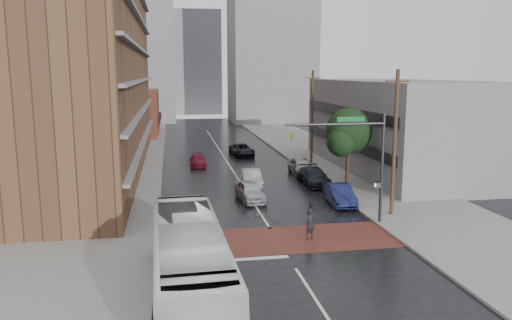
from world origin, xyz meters
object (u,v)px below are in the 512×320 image
object	(u,v)px
car_parked_mid	(314,176)
car_parked_far	(301,166)
car_travel_b	(251,178)
car_travel_c	(198,160)
pedestrian_a	(310,224)
car_travel_a	(250,191)
transit_bus	(190,264)
car_parked_near	(340,195)
suv_travel	(242,150)
pedestrian_b	(312,213)

from	to	relation	value
car_parked_mid	car_parked_far	xyz separation A→B (m)	(0.00, 4.41, 0.08)
car_travel_b	car_parked_far	bearing A→B (deg)	41.27
car_travel_c	car_parked_mid	size ratio (longest dim) A/B	0.81
pedestrian_a	car_travel_a	size ratio (longest dim) A/B	0.42
car_parked_mid	transit_bus	bearing A→B (deg)	-117.74
car_parked_mid	car_parked_far	size ratio (longest dim) A/B	1.06
car_parked_mid	car_travel_a	bearing A→B (deg)	-143.69
car_travel_a	car_parked_near	world-z (taller)	car_travel_a
car_travel_b	car_travel_c	distance (m)	11.36
pedestrian_a	car_parked_far	bearing A→B (deg)	52.00
car_travel_c	car_parked_mid	world-z (taller)	car_parked_mid
car_travel_b	car_parked_mid	world-z (taller)	car_travel_b
car_parked_mid	pedestrian_a	bearing A→B (deg)	-106.04
car_parked_mid	car_travel_b	bearing A→B (deg)	-179.41
suv_travel	car_parked_near	distance (m)	23.66
transit_bus	car_parked_mid	xyz separation A→B (m)	(11.70, 21.22, -1.01)
car_travel_b	car_travel_c	bearing A→B (deg)	114.07
transit_bus	pedestrian_a	world-z (taller)	transit_bus
car_travel_b	suv_travel	distance (m)	16.55
suv_travel	car_parked_far	xyz separation A→B (m)	(4.09, -12.12, 0.12)
car_travel_b	suv_travel	world-z (taller)	car_travel_b
car_travel_c	car_parked_near	world-z (taller)	car_parked_near
car_travel_c	car_parked_mid	distance (m)	14.37
transit_bus	car_parked_mid	size ratio (longest dim) A/B	2.46
pedestrian_b	car_travel_b	distance (m)	11.58
car_travel_b	car_parked_near	xyz separation A→B (m)	(5.60, -6.82, -0.00)
car_travel_a	car_travel_c	xyz separation A→B (m)	(-3.17, 15.22, -0.16)
car_parked_near	car_parked_mid	bearing A→B (deg)	94.35
car_travel_a	car_travel_b	size ratio (longest dim) A/B	0.97
car_parked_mid	car_parked_far	distance (m)	4.41
car_travel_b	car_travel_a	bearing A→B (deg)	-96.98
car_parked_far	pedestrian_a	bearing A→B (deg)	-103.01
car_parked_far	car_travel_b	bearing A→B (deg)	-141.90
pedestrian_a	car_travel_a	distance (m)	9.74
suv_travel	car_parked_near	world-z (taller)	car_parked_near
car_travel_a	car_parked_far	bearing A→B (deg)	49.28
pedestrian_a	car_parked_near	size ratio (longest dim) A/B	0.41
transit_bus	pedestrian_a	bearing A→B (deg)	42.60
pedestrian_a	pedestrian_b	xyz separation A→B (m)	(0.87, 2.72, -0.18)
car_travel_c	suv_travel	world-z (taller)	suv_travel
car_travel_a	suv_travel	distance (m)	21.21
pedestrian_b	car_travel_a	world-z (taller)	car_travel_a
pedestrian_b	car_parked_mid	xyz separation A→B (m)	(3.47, 11.33, -0.02)
car_travel_c	car_parked_near	bearing A→B (deg)	-60.51
car_travel_a	car_travel_b	world-z (taller)	car_travel_a
transit_bus	pedestrian_b	distance (m)	12.91
pedestrian_b	suv_travel	world-z (taller)	pedestrian_b
pedestrian_b	suv_travel	xyz separation A→B (m)	(-0.63, 27.86, -0.05)
car_travel_b	car_parked_far	size ratio (longest dim) A/B	0.95
pedestrian_a	car_parked_near	distance (m)	8.48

